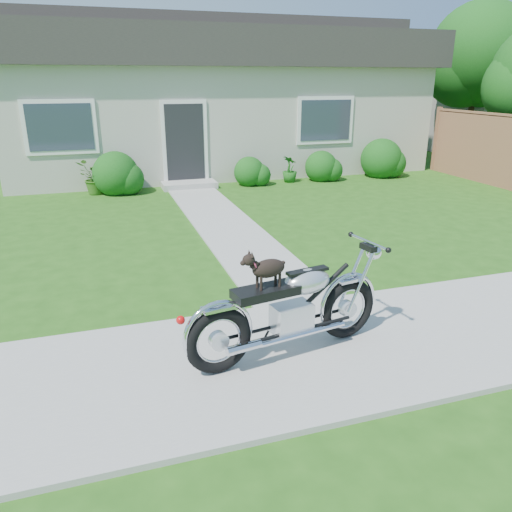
{
  "coord_description": "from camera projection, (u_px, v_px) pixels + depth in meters",
  "views": [
    {
      "loc": [
        -3.79,
        -4.21,
        2.7
      ],
      "look_at": [
        -2.11,
        1.0,
        0.75
      ],
      "focal_mm": 35.0,
      "sensor_mm": 36.0,
      "label": 1
    }
  ],
  "objects": [
    {
      "name": "house",
      "position": [
        213.0,
        97.0,
        15.8
      ],
      "size": [
        12.6,
        7.03,
        4.5
      ],
      "color": "beige",
      "rests_on": "ground"
    },
    {
      "name": "tree_far",
      "position": [
        484.0,
        59.0,
        16.66
      ],
      "size": [
        3.37,
        3.37,
        5.17
      ],
      "color": "#3D2B1C",
      "rests_on": "ground"
    },
    {
      "name": "sidewalk",
      "position": [
        456.0,
        324.0,
        5.76
      ],
      "size": [
        24.0,
        2.2,
        0.04
      ],
      "primitive_type": "cube",
      "color": "#9E9B93",
      "rests_on": "ground"
    },
    {
      "name": "walkway",
      "position": [
        223.0,
        223.0,
        9.82
      ],
      "size": [
        1.2,
        8.0,
        0.03
      ],
      "primitive_type": "cube",
      "color": "#9E9B93",
      "rests_on": "ground"
    },
    {
      "name": "motorcycle_with_dog",
      "position": [
        291.0,
        308.0,
        4.97
      ],
      "size": [
        2.21,
        0.7,
        1.14
      ],
      "rotation": [
        0.0,
        0.0,
        0.17
      ],
      "color": "black",
      "rests_on": "sidewalk"
    },
    {
      "name": "potted_plant_left",
      "position": [
        94.0,
        178.0,
        12.19
      ],
      "size": [
        0.96,
        0.98,
        0.83
      ],
      "primitive_type": "imported",
      "rotation": [
        0.0,
        0.0,
        4.08
      ],
      "color": "#316019",
      "rests_on": "ground"
    },
    {
      "name": "potted_plant_right",
      "position": [
        290.0,
        169.0,
        13.69
      ],
      "size": [
        0.53,
        0.53,
        0.72
      ],
      "primitive_type": "imported",
      "rotation": [
        0.0,
        0.0,
        1.97
      ],
      "color": "#1C5C19",
      "rests_on": "ground"
    },
    {
      "name": "ground",
      "position": [
        456.0,
        326.0,
        5.77
      ],
      "size": [
        80.0,
        80.0,
        0.0
      ],
      "primitive_type": "plane",
      "color": "#235114",
      "rests_on": "ground"
    },
    {
      "name": "shrub_row",
      "position": [
        276.0,
        167.0,
        13.49
      ],
      "size": [
        8.6,
        1.18,
        1.18
      ],
      "color": "#164E14",
      "rests_on": "ground"
    }
  ]
}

